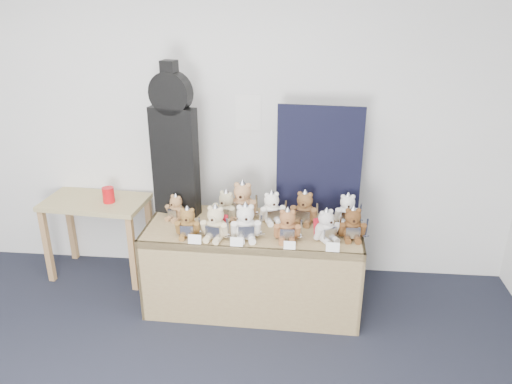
# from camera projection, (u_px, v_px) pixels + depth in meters

# --- Properties ---
(room_shell) EXTENTS (6.00, 6.00, 6.00)m
(room_shell) POSITION_uv_depth(u_px,v_px,m) (248.00, 113.00, 4.10)
(room_shell) COLOR silver
(room_shell) RESTS_ON floor
(display_table) EXTENTS (1.68, 0.73, 0.69)m
(display_table) POSITION_uv_depth(u_px,v_px,m) (252.00, 248.00, 3.84)
(display_table) COLOR olive
(display_table) RESTS_ON floor
(side_table) EXTENTS (0.90, 0.55, 0.72)m
(side_table) POSITION_uv_depth(u_px,v_px,m) (97.00, 213.00, 4.30)
(side_table) COLOR #9A8453
(side_table) RESTS_ON floor
(guitar_case) EXTENTS (0.38, 0.19, 1.22)m
(guitar_case) POSITION_uv_depth(u_px,v_px,m) (174.00, 142.00, 3.86)
(guitar_case) COLOR black
(guitar_case) RESTS_ON display_table
(navy_board) EXTENTS (0.66, 0.07, 0.89)m
(navy_board) POSITION_uv_depth(u_px,v_px,m) (319.00, 161.00, 3.90)
(navy_board) COLOR black
(navy_board) RESTS_ON display_table
(red_cup) EXTENTS (0.10, 0.10, 0.13)m
(red_cup) POSITION_uv_depth(u_px,v_px,m) (108.00, 195.00, 4.19)
(red_cup) COLOR red
(red_cup) RESTS_ON side_table
(teddy_front_far_left) EXTENTS (0.21, 0.17, 0.26)m
(teddy_front_far_left) POSITION_uv_depth(u_px,v_px,m) (188.00, 223.00, 3.66)
(teddy_front_far_left) COLOR brown
(teddy_front_far_left) RESTS_ON display_table
(teddy_front_left) EXTENTS (0.24, 0.21, 0.29)m
(teddy_front_left) POSITION_uv_depth(u_px,v_px,m) (216.00, 224.00, 3.63)
(teddy_front_left) COLOR beige
(teddy_front_left) RESTS_ON display_table
(teddy_front_centre) EXTENTS (0.26, 0.22, 0.31)m
(teddy_front_centre) POSITION_uv_depth(u_px,v_px,m) (246.00, 223.00, 3.62)
(teddy_front_centre) COLOR silver
(teddy_front_centre) RESTS_ON display_table
(teddy_front_right) EXTENTS (0.22, 0.18, 0.27)m
(teddy_front_right) POSITION_uv_depth(u_px,v_px,m) (287.00, 226.00, 3.60)
(teddy_front_right) COLOR #905B36
(teddy_front_right) RESTS_ON display_table
(teddy_front_far_right) EXTENTS (0.22, 0.22, 0.27)m
(teddy_front_far_right) POSITION_uv_depth(u_px,v_px,m) (326.00, 226.00, 3.61)
(teddy_front_far_right) COLOR silver
(teddy_front_far_right) RESTS_ON display_table
(teddy_front_end) EXTENTS (0.22, 0.18, 0.27)m
(teddy_front_end) POSITION_uv_depth(u_px,v_px,m) (352.00, 225.00, 3.62)
(teddy_front_end) COLOR brown
(teddy_front_end) RESTS_ON display_table
(teddy_back_left) EXTENTS (0.22, 0.22, 0.28)m
(teddy_back_left) POSITION_uv_depth(u_px,v_px,m) (226.00, 207.00, 3.91)
(teddy_back_left) COLOR #C2B68D
(teddy_back_left) RESTS_ON display_table
(teddy_back_centre_left) EXTENTS (0.27, 0.23, 0.33)m
(teddy_back_centre_left) POSITION_uv_depth(u_px,v_px,m) (243.00, 201.00, 3.95)
(teddy_back_centre_left) COLOR tan
(teddy_back_centre_left) RESTS_ON display_table
(teddy_back_centre_right) EXTENTS (0.23, 0.22, 0.28)m
(teddy_back_centre_right) POSITION_uv_depth(u_px,v_px,m) (272.00, 208.00, 3.89)
(teddy_back_centre_right) COLOR white
(teddy_back_centre_right) RESTS_ON display_table
(teddy_back_right) EXTENTS (0.24, 0.21, 0.29)m
(teddy_back_right) POSITION_uv_depth(u_px,v_px,m) (304.00, 209.00, 3.87)
(teddy_back_right) COLOR brown
(teddy_back_right) RESTS_ON display_table
(teddy_back_end) EXTENTS (0.22, 0.18, 0.27)m
(teddy_back_end) POSITION_uv_depth(u_px,v_px,m) (347.00, 210.00, 3.87)
(teddy_back_end) COLOR white
(teddy_back_end) RESTS_ON display_table
(teddy_back_far_left) EXTENTS (0.18, 0.18, 0.23)m
(teddy_back_far_left) POSITION_uv_depth(u_px,v_px,m) (176.00, 208.00, 3.94)
(teddy_back_far_left) COLOR #9A7048
(teddy_back_far_left) RESTS_ON display_table
(entry_card_a) EXTENTS (0.10, 0.02, 0.07)m
(entry_card_a) POSITION_uv_depth(u_px,v_px,m) (195.00, 239.00, 3.57)
(entry_card_a) COLOR white
(entry_card_a) RESTS_ON display_table
(entry_card_b) EXTENTS (0.09, 0.02, 0.07)m
(entry_card_b) POSITION_uv_depth(u_px,v_px,m) (237.00, 242.00, 3.54)
(entry_card_b) COLOR white
(entry_card_b) RESTS_ON display_table
(entry_card_c) EXTENTS (0.08, 0.02, 0.06)m
(entry_card_c) POSITION_uv_depth(u_px,v_px,m) (290.00, 245.00, 3.50)
(entry_card_c) COLOR white
(entry_card_c) RESTS_ON display_table
(entry_card_d) EXTENTS (0.09, 0.02, 0.07)m
(entry_card_d) POSITION_uv_depth(u_px,v_px,m) (333.00, 247.00, 3.46)
(entry_card_d) COLOR white
(entry_card_d) RESTS_ON display_table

